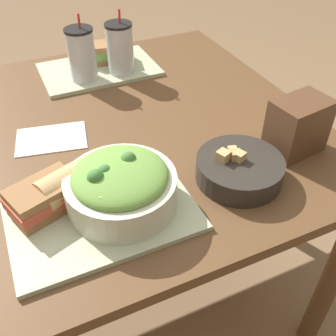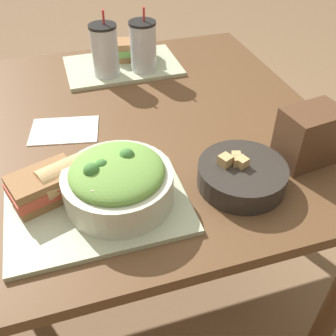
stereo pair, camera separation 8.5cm
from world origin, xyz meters
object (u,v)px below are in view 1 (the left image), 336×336
Objects in this scene: sandwich_far at (109,52)px; drink_cup_red at (120,50)px; sandwich_near at (44,197)px; drink_cup_dark at (82,56)px; chip_bag at (298,126)px; soup_bowl at (239,168)px; napkin_folded at (51,139)px; baguette_near at (72,182)px; salad_bowl at (121,185)px.

drink_cup_red is at bearing -69.32° from sandwich_far.
drink_cup_red is (0.35, 0.53, 0.04)m from sandwich_near.
drink_cup_dark is 0.68m from chip_bag.
soup_bowl is 0.61m from drink_cup_red.
soup_bowl is at bearing -176.26° from chip_bag.
napkin_folded is at bearing 57.45° from sandwich_near.
sandwich_far is 0.15m from drink_cup_dark.
soup_bowl is 1.00× the size of napkin_folded.
drink_cup_dark is at bearing 115.84° from chip_bag.
baguette_near is at bearing -119.36° from drink_cup_red.
sandwich_far is at bearing 74.12° from salad_bowl.
napkin_folded is (-0.28, -0.36, -0.04)m from sandwich_far.
salad_bowl is 1.56× the size of chip_bag.
drink_cup_dark is at bearing 107.77° from soup_bowl.
drink_cup_dark reaches higher than baguette_near.
drink_cup_dark reaches higher than chip_bag.
drink_cup_red is at bearing 96.58° from soup_bowl.
drink_cup_red is at bearing 70.74° from salad_bowl.
soup_bowl is at bearing -83.42° from drink_cup_red.
baguette_near is 0.55m from chip_bag.
drink_cup_dark is at bearing 58.33° from napkin_folded.
drink_cup_dark is at bearing -39.69° from baguette_near.
salad_bowl is at bearing -149.54° from baguette_near.
baguette_near is at bearing 166.73° from chip_bag.
soup_bowl is 1.24× the size of baguette_near.
chip_bag is (0.61, -0.03, 0.02)m from sandwich_near.
napkin_folded is (-0.29, -0.27, -0.08)m from drink_cup_red.
salad_bowl is at bearing -97.77° from drink_cup_dark.
salad_bowl reaches higher than baguette_near.
sandwich_far is 0.75× the size of napkin_folded.
drink_cup_dark is 0.12m from drink_cup_red.
soup_bowl and sandwich_near have the same top height.
drink_cup_dark is 1.39× the size of chip_bag.
chip_bag is (0.25, -0.57, -0.02)m from drink_cup_red.
baguette_near is at bearing -101.93° from sandwich_far.
drink_cup_red reaches higher than napkin_folded.
chip_bag is 0.62m from napkin_folded.
sandwich_near and sandwich_far have the same top height.
sandwich_far is 1.01× the size of chip_bag.
drink_cup_red is at bearing -51.21° from baguette_near.
sandwich_far is (0.19, 0.67, -0.02)m from salad_bowl.
salad_bowl is 0.59m from drink_cup_dark.
baguette_near is 0.54m from drink_cup_dark.
drink_cup_red is (0.29, 0.52, 0.04)m from baguette_near.
drink_cup_dark is (-0.19, 0.60, 0.06)m from soup_bowl.
sandwich_far is at bearing -46.49° from baguette_near.
soup_bowl is at bearing -72.23° from drink_cup_dark.
sandwich_far is (-0.08, 0.69, 0.01)m from soup_bowl.
sandwich_far is (0.28, 0.60, -0.01)m from baguette_near.
soup_bowl is at bearing -125.77° from baguette_near.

